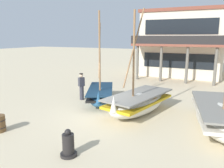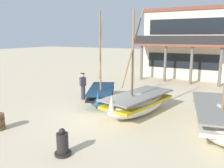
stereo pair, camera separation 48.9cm
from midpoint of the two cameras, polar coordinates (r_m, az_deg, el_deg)
The scene contains 7 objects.
ground_plane at distance 11.75m, azimuth -1.13°, elevation -7.59°, with size 120.00×120.00×0.00m, color beige.
fishing_boat_near_left at distance 10.58m, azimuth 26.45°, elevation -7.52°, with size 2.80×5.02×5.60m.
fishing_boat_centre_large at distance 11.74m, azimuth 7.72°, elevation -4.72°, with size 2.62×4.61×5.26m.
fishing_boat_far_right at distance 13.66m, azimuth -1.65°, elevation -2.59°, with size 2.91×4.10×5.29m.
fisherman_by_hull at distance 14.32m, azimuth -6.34°, elevation -0.63°, with size 0.36×0.42×1.68m.
capstan_winch at distance 7.96m, azimuth -10.53°, elevation -14.69°, with size 0.56×0.56×0.95m.
harbor_building_main at distance 24.80m, azimuth 19.43°, elevation 9.64°, with size 7.97×8.38×6.47m.
Camera 2 is at (5.68, -9.53, 3.91)m, focal length 36.42 mm.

